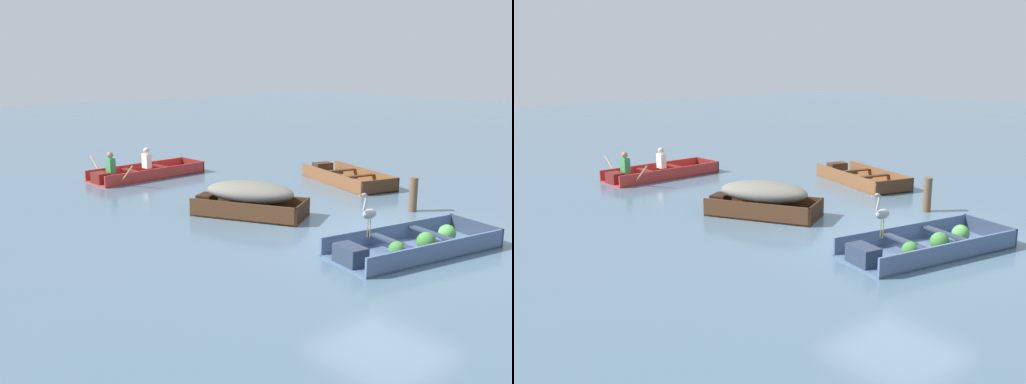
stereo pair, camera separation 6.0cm
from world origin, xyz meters
TOP-DOWN VIEW (x-y plane):
  - ground_plane at (0.00, 0.00)m, footprint 80.00×80.00m
  - dinghy_slate_blue_foreground at (-0.37, -0.78)m, footprint 3.55×1.94m
  - skiff_wooden_brown_near_moored at (3.55, 4.17)m, footprint 2.02×3.32m
  - skiff_dark_varnish_mid_moored at (-0.97, 3.18)m, footprint 2.13×2.75m
  - rowboat_red_with_crew at (-0.64, 8.65)m, footprint 3.55×2.44m
  - heron_on_dinghy at (-1.25, -0.45)m, footprint 0.46×0.17m
  - mooring_post at (2.22, 0.94)m, footprint 0.19×0.19m

SIDE VIEW (x-z plane):
  - ground_plane at x=0.00m, z-range 0.00..0.00m
  - skiff_wooden_brown_near_moored at x=3.55m, z-range -0.06..0.33m
  - dinghy_slate_blue_foreground at x=-0.37m, z-range -0.06..0.34m
  - rowboat_red_with_crew at x=-0.64m, z-range -0.28..0.62m
  - mooring_post at x=2.22m, z-range 0.00..0.81m
  - skiff_dark_varnish_mid_moored at x=-0.97m, z-range 0.06..0.88m
  - heron_on_dinghy at x=-1.25m, z-range 0.44..1.28m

